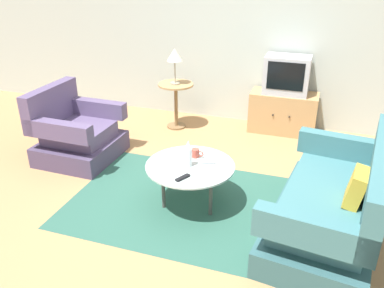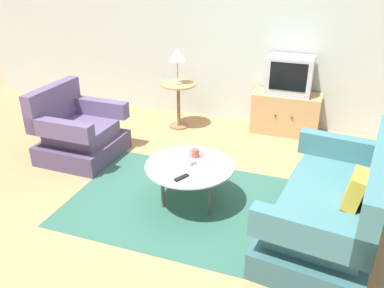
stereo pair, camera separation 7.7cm
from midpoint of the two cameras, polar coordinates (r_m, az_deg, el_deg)
The scene contains 14 objects.
ground_plane at distance 4.11m, azimuth -1.20°, elevation -8.47°, with size 16.00×16.00×0.00m, color #AD7F51.
back_wall at distance 5.90m, azimuth 7.75°, elevation 16.02°, with size 9.00×0.12×2.70m, color #B2BCB2.
area_rug at distance 4.10m, azimuth 0.21°, elevation -8.50°, with size 2.41×1.68×0.00m, color #2D5B4C.
armchair at distance 5.10m, azimuth -15.57°, elevation 1.45°, with size 0.87×0.92×0.88m.
couch at distance 3.72m, azimuth 20.00°, elevation -8.58°, with size 1.06×1.77×0.92m.
coffee_table at distance 3.89m, azimuth 0.21°, elevation -3.43°, with size 0.87×0.87×0.45m.
side_table at distance 5.72m, azimuth -1.55°, elevation 6.85°, with size 0.50×0.50×0.66m.
tv_stand at distance 5.76m, azimuth 13.60°, elevation 4.30°, with size 0.92×0.44×0.57m.
television at distance 5.61m, azimuth 14.18°, elevation 9.48°, with size 0.59×0.39×0.51m.
table_lamp at distance 5.55m, azimuth -1.69°, elevation 12.45°, with size 0.22×0.22×0.50m.
vase at distance 3.80m, azimuth -0.05°, elevation -1.40°, with size 0.07×0.07×0.27m.
mug at distance 4.00m, azimuth 1.07°, elevation -1.31°, with size 0.12×0.08×0.09m.
tv_remote_dark at distance 3.64m, azimuth -0.89°, elevation -4.82°, with size 0.11×0.16×0.02m.
tv_remote_silver at distance 3.90m, azimuth 2.75°, elevation -2.66°, with size 0.16×0.09×0.02m.
Camera 2 is at (1.27, -3.17, 2.29)m, focal length 37.34 mm.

